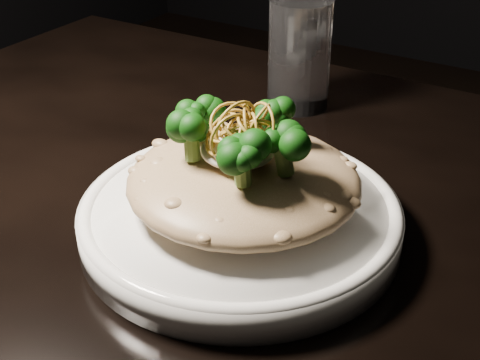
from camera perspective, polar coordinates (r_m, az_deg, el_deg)
table at (r=0.68m, az=0.19°, el=-8.73°), size 1.10×0.80×0.75m
plate at (r=0.59m, az=0.00°, el=-3.35°), size 0.28×0.28×0.03m
risotto at (r=0.58m, az=0.34°, el=-0.04°), size 0.20×0.20×0.04m
broccoli at (r=0.56m, az=-0.20°, el=3.99°), size 0.12×0.12×0.04m
cheese at (r=0.56m, az=-0.18°, el=2.55°), size 0.06×0.06×0.02m
shallots at (r=0.54m, az=0.16°, el=4.49°), size 0.05×0.05×0.03m
drinking_glass at (r=0.82m, az=5.09°, el=10.63°), size 0.09×0.09×0.13m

